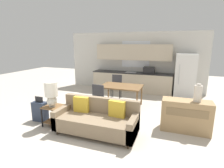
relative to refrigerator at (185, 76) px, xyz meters
The scene contains 13 objects.
ground_plane 4.88m from the refrigerator, 118.23° to the right, with size 20.00×20.00×0.00m, color beige.
wall_back 2.35m from the refrigerator, 169.90° to the left, with size 6.40×0.07×2.70m.
kitchen_counter 2.26m from the refrigerator, behind, with size 3.64×0.65×2.15m.
refrigerator is the anchor object (origin of this frame).
dining_table 2.96m from the refrigerator, 136.06° to the right, with size 1.40×0.93×0.75m.
couch 4.63m from the refrigerator, 117.69° to the right, with size 2.00×0.80×0.85m.
side_table 5.35m from the refrigerator, 130.04° to the right, with size 0.47×0.47×0.54m.
table_lamp 5.35m from the refrigerator, 129.69° to the right, with size 0.33×0.33×0.67m.
credenza 3.27m from the refrigerator, 91.40° to the right, with size 1.17×0.45×0.81m.
vase 3.23m from the refrigerator, 87.51° to the right, with size 0.18×0.18×0.44m.
dining_chair_near_left 3.87m from the refrigerator, 132.05° to the right, with size 0.46×0.46×0.95m.
dining_chair_far_left 2.87m from the refrigerator, 155.07° to the right, with size 0.47×0.47×0.95m.
suitcase 5.65m from the refrigerator, 134.85° to the right, with size 0.42×0.22×0.72m.
Camera 1 is at (1.83, -3.48, 2.17)m, focal length 28.00 mm.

